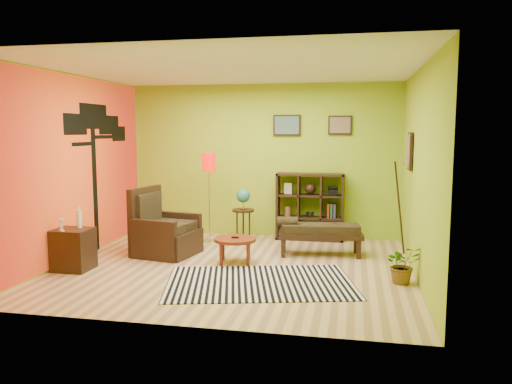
% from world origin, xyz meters
% --- Properties ---
extents(ground, '(5.00, 5.00, 0.00)m').
position_xyz_m(ground, '(0.00, 0.00, 0.00)').
color(ground, tan).
rests_on(ground, ground).
extents(room_shell, '(5.04, 4.54, 2.82)m').
position_xyz_m(room_shell, '(-0.09, 0.01, 1.80)').
color(room_shell, '#95BB23').
rests_on(room_shell, ground).
extents(zebra_rug, '(2.69, 2.07, 0.01)m').
position_xyz_m(zebra_rug, '(0.50, -0.68, 0.01)').
color(zebra_rug, silver).
rests_on(zebra_rug, ground).
extents(coffee_table, '(0.62, 0.62, 0.40)m').
position_xyz_m(coffee_table, '(-0.04, 0.19, 0.33)').
color(coffee_table, maroon).
rests_on(coffee_table, ground).
extents(armchair, '(1.01, 1.01, 1.06)m').
position_xyz_m(armchair, '(-1.29, 0.51, 0.32)').
color(armchair, black).
rests_on(armchair, ground).
extents(side_cabinet, '(0.50, 0.45, 0.90)m').
position_xyz_m(side_cabinet, '(-2.20, -0.58, 0.30)').
color(side_cabinet, black).
rests_on(side_cabinet, ground).
extents(floor_lamp, '(0.24, 0.24, 1.57)m').
position_xyz_m(floor_lamp, '(-0.82, 1.50, 1.27)').
color(floor_lamp, silver).
rests_on(floor_lamp, ground).
extents(globe_table, '(0.39, 0.39, 0.94)m').
position_xyz_m(globe_table, '(-0.24, 1.63, 0.71)').
color(globe_table, black).
rests_on(globe_table, ground).
extents(cube_shelf, '(1.20, 0.35, 1.20)m').
position_xyz_m(cube_shelf, '(0.91, 2.03, 0.60)').
color(cube_shelf, black).
rests_on(cube_shelf, ground).
extents(bench, '(1.36, 0.61, 0.61)m').
position_xyz_m(bench, '(1.13, 0.91, 0.39)').
color(bench, black).
rests_on(bench, ground).
extents(potted_plant, '(0.59, 0.62, 0.39)m').
position_xyz_m(potted_plant, '(2.30, -0.34, 0.19)').
color(potted_plant, '#26661E').
rests_on(potted_plant, ground).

